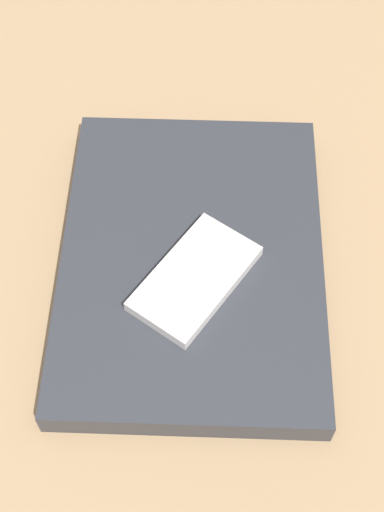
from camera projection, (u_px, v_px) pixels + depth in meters
desk_surface at (205, 334)px, 61.69cm from camera, size 120.00×80.00×3.00cm
laptop_closed at (192, 260)px, 62.35cm from camera, size 31.65×24.18×2.59cm
cell_phone_on_laptop at (195, 278)px, 59.23cm from camera, size 12.49×10.66×1.20cm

